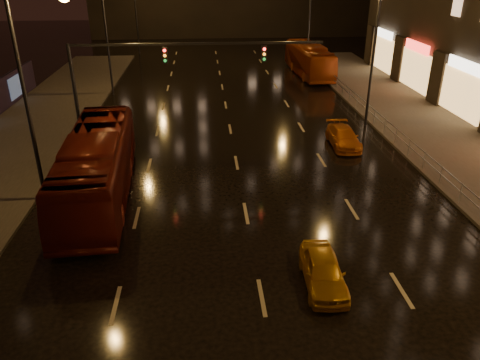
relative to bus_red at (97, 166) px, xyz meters
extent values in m
plane|color=black|center=(7.00, 7.68, -1.63)|extent=(140.00, 140.00, 0.00)
cube|color=#38332D|center=(20.50, 2.68, -1.55)|extent=(7.00, 70.00, 0.15)
cylinder|color=black|center=(-2.60, 7.68, 1.47)|extent=(0.22, 0.22, 6.20)
cube|color=black|center=(5.00, 7.68, 4.47)|extent=(15.20, 0.14, 0.14)
cube|color=black|center=(3.00, 7.68, 3.82)|extent=(0.32, 0.18, 0.95)
cube|color=black|center=(9.00, 7.68, 3.82)|extent=(0.32, 0.18, 0.95)
sphere|color=#FF1E19|center=(3.00, 7.56, 4.12)|extent=(0.18, 0.18, 0.18)
cylinder|color=#99999E|center=(17.20, 31.68, -0.98)|extent=(0.04, 0.04, 1.00)
cube|color=#99999E|center=(17.20, 5.68, -0.53)|extent=(0.05, 56.00, 0.05)
cube|color=#99999E|center=(17.20, 5.68, -0.93)|extent=(0.05, 56.00, 0.05)
imported|color=#52120B|center=(0.00, 0.00, 0.00)|extent=(3.46, 11.82, 3.25)
imported|color=#9A3A0F|center=(16.00, 26.00, -0.10)|extent=(3.02, 11.06, 3.05)
imported|color=#BF8111|center=(9.27, -7.77, -1.04)|extent=(1.54, 3.51, 1.18)
imported|color=#BE5D11|center=(13.89, 5.88, -1.04)|extent=(1.75, 4.06, 1.17)
camera|label=1|loc=(5.21, -21.17, 8.96)|focal=35.00mm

